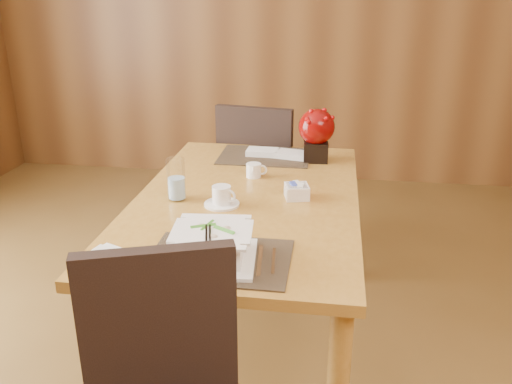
# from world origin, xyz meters

# --- Properties ---
(back_wall) EXTENTS (5.00, 0.02, 2.80)m
(back_wall) POSITION_xyz_m (0.00, 3.00, 1.40)
(back_wall) COLOR brown
(back_wall) RESTS_ON ground
(dining_table) EXTENTS (0.90, 1.50, 0.75)m
(dining_table) POSITION_xyz_m (0.00, 0.60, 0.65)
(dining_table) COLOR #AF7D30
(dining_table) RESTS_ON ground
(placemat_near) EXTENTS (0.45, 0.33, 0.01)m
(placemat_near) POSITION_xyz_m (0.00, 0.05, 0.75)
(placemat_near) COLOR black
(placemat_near) RESTS_ON dining_table
(placemat_far) EXTENTS (0.45, 0.33, 0.01)m
(placemat_far) POSITION_xyz_m (0.00, 1.15, 0.75)
(placemat_far) COLOR black
(placemat_far) RESTS_ON dining_table
(soup_setting) EXTENTS (0.29, 0.29, 0.11)m
(soup_setting) POSITION_xyz_m (-0.02, 0.04, 0.80)
(soup_setting) COLOR white
(soup_setting) RESTS_ON dining_table
(coffee_cup) EXTENTS (0.14, 0.14, 0.08)m
(coffee_cup) POSITION_xyz_m (-0.08, 0.50, 0.78)
(coffee_cup) COLOR white
(coffee_cup) RESTS_ON dining_table
(water_glass) EXTENTS (0.08, 0.08, 0.17)m
(water_glass) POSITION_xyz_m (-0.27, 0.53, 0.84)
(water_glass) COLOR silver
(water_glass) RESTS_ON dining_table
(creamer_jug) EXTENTS (0.09, 0.09, 0.06)m
(creamer_jug) POSITION_xyz_m (-0.01, 0.84, 0.78)
(creamer_jug) COLOR white
(creamer_jug) RESTS_ON dining_table
(sugar_caddy) EXTENTS (0.11, 0.11, 0.06)m
(sugar_caddy) POSITION_xyz_m (0.20, 0.61, 0.78)
(sugar_caddy) COLOR white
(sugar_caddy) RESTS_ON dining_table
(berry_decor) EXTENTS (0.17, 0.17, 0.26)m
(berry_decor) POSITION_xyz_m (0.25, 1.12, 0.90)
(berry_decor) COLOR black
(berry_decor) RESTS_ON dining_table
(napkins_far) EXTENTS (0.33, 0.15, 0.03)m
(napkins_far) POSITION_xyz_m (0.08, 1.15, 0.77)
(napkins_far) COLOR silver
(napkins_far) RESTS_ON dining_table
(bread_plate) EXTENTS (0.18, 0.18, 0.01)m
(bread_plate) POSITION_xyz_m (-0.36, 0.01, 0.75)
(bread_plate) COLOR white
(bread_plate) RESTS_ON dining_table
(far_chair) EXTENTS (0.51, 0.51, 0.95)m
(far_chair) POSITION_xyz_m (-0.07, 1.48, 0.54)
(far_chair) COLOR black
(far_chair) RESTS_ON ground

